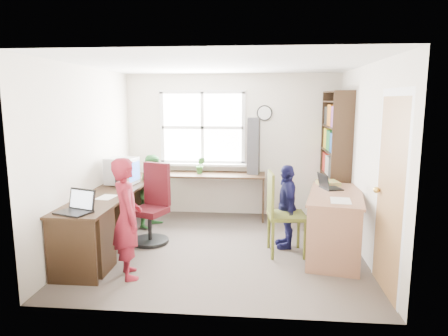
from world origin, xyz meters
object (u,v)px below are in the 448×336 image
Objects in this scene: crt_monitor at (122,171)px; laptop_right at (328,185)px; cd_tower at (254,146)px; person_navy at (287,206)px; person_red at (127,218)px; wooden_chair at (280,210)px; laptop_left at (77,207)px; right_desk at (335,210)px; swivel_chair at (153,209)px; l_desk at (119,219)px; potted_plant at (200,165)px; bookshelf at (335,163)px; person_green at (154,191)px.

crt_monitor is 2.90m from laptop_right.
person_navy is (0.47, -1.32, -0.65)m from cd_tower.
person_navy is (1.82, 1.08, -0.11)m from person_red.
crt_monitor is 2.15m from cd_tower.
cd_tower is at bearing 21.42° from laptop_right.
wooden_chair is 2.46× the size of laptop_left.
right_desk is 3.30× the size of crt_monitor.
right_desk is 2.46m from swivel_chair.
l_desk is at bearing 94.93° from laptop_left.
potted_plant is 2.41m from person_red.
swivel_chair is at bearing 73.05° from laptop_right.
bookshelf is 2.87m from swivel_chair.
cd_tower is (1.88, 2.47, 0.41)m from laptop_left.
laptop_right is 0.27× the size of person_red.
person_red reaches higher than crt_monitor.
swivel_chair is 0.97× the size of person_green.
person_navy is at bearing -127.40° from bookshelf.
laptop_right is at bearing 88.78° from person_navy.
bookshelf is 2.25× the size of cd_tower.
laptop_right is (2.89, -0.27, -0.10)m from crt_monitor.
crt_monitor is 0.49× the size of cd_tower.
laptop_left is 1.94m from person_green.
person_navy is at bearing -86.19° from person_red.
person_red is 2.12m from person_navy.
right_desk is 4.13× the size of laptop_right.
person_red is (-2.62, -2.13, -0.33)m from bookshelf.
cd_tower is 1.54m from person_navy.
potted_plant is at bearing 123.40° from wooden_chair.
laptop_right is at bearing 114.48° from right_desk.
wooden_chair is 2.37× the size of crt_monitor.
cd_tower reaches higher than laptop_right.
bookshelf reaches higher than swivel_chair.
swivel_chair is at bearing -127.65° from cd_tower.
person_navy is (-0.60, 0.22, -0.02)m from right_desk.
wooden_chair is at bearing -50.62° from potted_plant.
swivel_chair reaches higher than wooden_chair.
potted_plant is 0.25× the size of person_navy.
person_red is at bearing -64.28° from person_navy.
wooden_chair is 0.28m from person_navy.
laptop_left is at bearing 70.59° from person_red.
laptop_left is at bearing -151.24° from right_desk.
laptop_left is (0.00, -1.46, -0.14)m from crt_monitor.
laptop_right is 1.67m from cd_tower.
wooden_chair is 2.36m from crt_monitor.
bookshelf is 2.16m from potted_plant.
bookshelf is 1.32m from cd_tower.
laptop_left is at bearing -104.83° from l_desk.
person_navy reaches higher than laptop_left.
right_desk is 0.38m from laptop_right.
potted_plant is at bearing 87.88° from swivel_chair.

